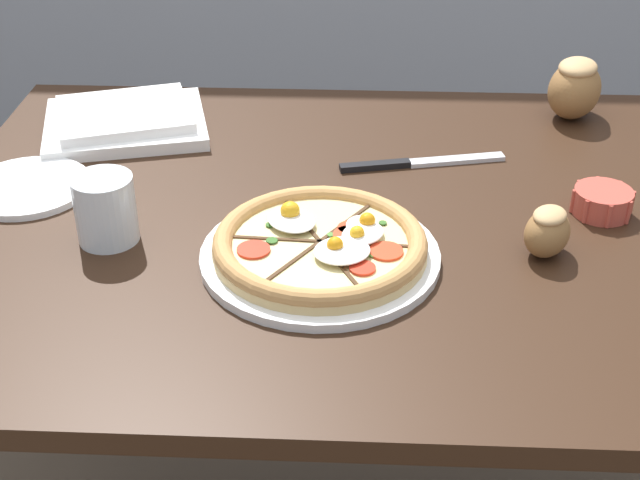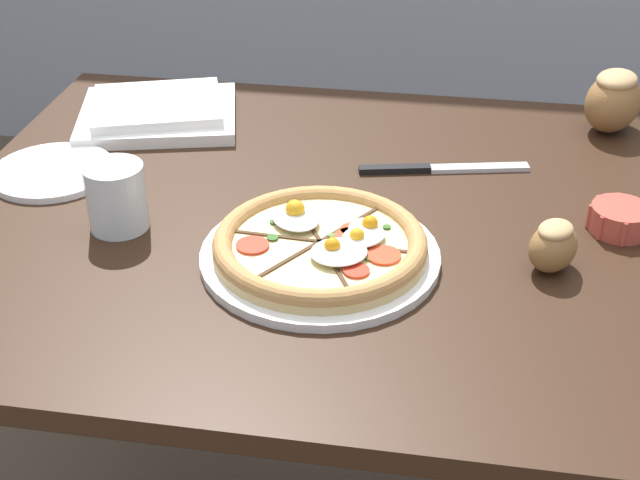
{
  "view_description": "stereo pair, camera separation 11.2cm",
  "coord_description": "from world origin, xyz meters",
  "px_view_note": "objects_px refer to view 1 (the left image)",
  "views": [
    {
      "loc": [
        -0.01,
        -1.07,
        1.4
      ],
      "look_at": [
        -0.05,
        -0.12,
        0.81
      ],
      "focal_mm": 50.0,
      "sensor_mm": 36.0,
      "label": 1
    },
    {
      "loc": [
        0.1,
        -1.06,
        1.4
      ],
      "look_at": [
        -0.05,
        -0.12,
        0.81
      ],
      "focal_mm": 50.0,
      "sensor_mm": 36.0,
      "label": 2
    }
  ],
  "objects_px": {
    "pizza": "(321,247)",
    "water_glass": "(106,213)",
    "ramekin_bowl": "(602,201)",
    "side_saucer": "(27,187)",
    "bread_piece_near": "(575,87)",
    "knife_main": "(420,162)",
    "bread_piece_far": "(548,231)",
    "dining_table": "(361,280)",
    "napkin_folded": "(125,120)"
  },
  "relations": [
    {
      "from": "pizza",
      "to": "bread_piece_near",
      "type": "height_order",
      "value": "bread_piece_near"
    },
    {
      "from": "dining_table",
      "to": "water_glass",
      "type": "distance_m",
      "value": 0.38
    },
    {
      "from": "dining_table",
      "to": "side_saucer",
      "type": "relative_size",
      "value": 6.59
    },
    {
      "from": "bread_piece_far",
      "to": "water_glass",
      "type": "relative_size",
      "value": 1.0
    },
    {
      "from": "knife_main",
      "to": "side_saucer",
      "type": "xyz_separation_m",
      "value": [
        -0.57,
        -0.11,
        0.0
      ]
    },
    {
      "from": "dining_table",
      "to": "side_saucer",
      "type": "distance_m",
      "value": 0.5
    },
    {
      "from": "knife_main",
      "to": "water_glass",
      "type": "height_order",
      "value": "water_glass"
    },
    {
      "from": "bread_piece_near",
      "to": "side_saucer",
      "type": "height_order",
      "value": "bread_piece_near"
    },
    {
      "from": "bread_piece_far",
      "to": "ramekin_bowl",
      "type": "bearing_deg",
      "value": 48.56
    },
    {
      "from": "ramekin_bowl",
      "to": "side_saucer",
      "type": "relative_size",
      "value": 0.47
    },
    {
      "from": "water_glass",
      "to": "dining_table",
      "type": "bearing_deg",
      "value": 14.04
    },
    {
      "from": "dining_table",
      "to": "ramekin_bowl",
      "type": "xyz_separation_m",
      "value": [
        0.33,
        0.02,
        0.13
      ]
    },
    {
      "from": "ramekin_bowl",
      "to": "bread_piece_near",
      "type": "xyz_separation_m",
      "value": [
        0.02,
        0.33,
        0.03
      ]
    },
    {
      "from": "bread_piece_near",
      "to": "knife_main",
      "type": "distance_m",
      "value": 0.33
    },
    {
      "from": "ramekin_bowl",
      "to": "knife_main",
      "type": "relative_size",
      "value": 0.34
    },
    {
      "from": "pizza",
      "to": "bread_piece_far",
      "type": "xyz_separation_m",
      "value": [
        0.29,
        0.03,
        0.01
      ]
    },
    {
      "from": "pizza",
      "to": "side_saucer",
      "type": "height_order",
      "value": "pizza"
    },
    {
      "from": "napkin_folded",
      "to": "side_saucer",
      "type": "xyz_separation_m",
      "value": [
        -0.09,
        -0.21,
        -0.01
      ]
    },
    {
      "from": "bread_piece_near",
      "to": "napkin_folded",
      "type": "bearing_deg",
      "value": -173.31
    },
    {
      "from": "dining_table",
      "to": "bread_piece_far",
      "type": "xyz_separation_m",
      "value": [
        0.23,
        -0.09,
        0.15
      ]
    },
    {
      "from": "bread_piece_near",
      "to": "water_glass",
      "type": "bearing_deg",
      "value": -148.11
    },
    {
      "from": "dining_table",
      "to": "napkin_folded",
      "type": "height_order",
      "value": "napkin_folded"
    },
    {
      "from": "pizza",
      "to": "bread_piece_near",
      "type": "relative_size",
      "value": 2.21
    },
    {
      "from": "ramekin_bowl",
      "to": "bread_piece_far",
      "type": "xyz_separation_m",
      "value": [
        -0.1,
        -0.11,
        0.02
      ]
    },
    {
      "from": "dining_table",
      "to": "pizza",
      "type": "xyz_separation_m",
      "value": [
        -0.05,
        -0.12,
        0.13
      ]
    },
    {
      "from": "ramekin_bowl",
      "to": "water_glass",
      "type": "relative_size",
      "value": 0.95
    },
    {
      "from": "napkin_folded",
      "to": "side_saucer",
      "type": "distance_m",
      "value": 0.23
    },
    {
      "from": "napkin_folded",
      "to": "bread_piece_near",
      "type": "relative_size",
      "value": 2.17
    },
    {
      "from": "knife_main",
      "to": "side_saucer",
      "type": "relative_size",
      "value": 1.4
    },
    {
      "from": "ramekin_bowl",
      "to": "bread_piece_far",
      "type": "relative_size",
      "value": 0.95
    },
    {
      "from": "ramekin_bowl",
      "to": "knife_main",
      "type": "height_order",
      "value": "ramekin_bowl"
    },
    {
      "from": "dining_table",
      "to": "water_glass",
      "type": "bearing_deg",
      "value": -165.96
    },
    {
      "from": "knife_main",
      "to": "water_glass",
      "type": "distance_m",
      "value": 0.48
    },
    {
      "from": "dining_table",
      "to": "pizza",
      "type": "relative_size",
      "value": 3.93
    },
    {
      "from": "ramekin_bowl",
      "to": "napkin_folded",
      "type": "distance_m",
      "value": 0.76
    },
    {
      "from": "pizza",
      "to": "water_glass",
      "type": "height_order",
      "value": "water_glass"
    },
    {
      "from": "bread_piece_far",
      "to": "dining_table",
      "type": "bearing_deg",
      "value": 158.36
    },
    {
      "from": "napkin_folded",
      "to": "water_glass",
      "type": "distance_m",
      "value": 0.35
    },
    {
      "from": "ramekin_bowl",
      "to": "side_saucer",
      "type": "distance_m",
      "value": 0.82
    },
    {
      "from": "napkin_folded",
      "to": "knife_main",
      "type": "bearing_deg",
      "value": -12.46
    },
    {
      "from": "water_glass",
      "to": "bread_piece_near",
      "type": "bearing_deg",
      "value": 31.89
    },
    {
      "from": "pizza",
      "to": "bread_piece_near",
      "type": "distance_m",
      "value": 0.62
    },
    {
      "from": "bread_piece_near",
      "to": "bread_piece_far",
      "type": "relative_size",
      "value": 1.52
    },
    {
      "from": "napkin_folded",
      "to": "bread_piece_far",
      "type": "xyz_separation_m",
      "value": [
        0.63,
        -0.35,
        0.02
      ]
    },
    {
      "from": "pizza",
      "to": "water_glass",
      "type": "bearing_deg",
      "value": 172.4
    },
    {
      "from": "napkin_folded",
      "to": "side_saucer",
      "type": "bearing_deg",
      "value": -114.03
    },
    {
      "from": "ramekin_bowl",
      "to": "side_saucer",
      "type": "height_order",
      "value": "ramekin_bowl"
    },
    {
      "from": "ramekin_bowl",
      "to": "pizza",
      "type": "bearing_deg",
      "value": -160.41
    },
    {
      "from": "bread_piece_far",
      "to": "side_saucer",
      "type": "distance_m",
      "value": 0.73
    },
    {
      "from": "pizza",
      "to": "knife_main",
      "type": "bearing_deg",
      "value": 62.68
    }
  ]
}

